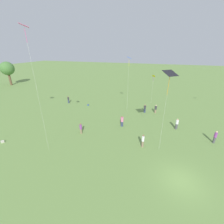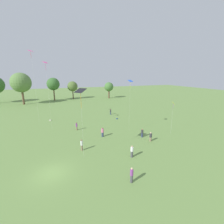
{
  "view_description": "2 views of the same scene",
  "coord_description": "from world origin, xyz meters",
  "px_view_note": "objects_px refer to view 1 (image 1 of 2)",
  "views": [
    {
      "loc": [
        -12.36,
        3.1,
        12.0
      ],
      "look_at": [
        6.01,
        9.12,
        3.71
      ],
      "focal_mm": 24.0,
      "sensor_mm": 36.0,
      "label": 1
    },
    {
      "loc": [
        1.3,
        -17.34,
        11.7
      ],
      "look_at": [
        11.42,
        9.49,
        4.42
      ],
      "focal_mm": 24.0,
      "sensor_mm": 36.0,
      "label": 2
    }
  ],
  "objects_px": {
    "kite_5": "(26,34)",
    "person_6": "(143,141)",
    "person_8": "(68,100)",
    "person_3": "(177,124)",
    "kite_4": "(154,77)",
    "picnic_bag_0": "(2,142)",
    "person_5": "(145,109)",
    "picnic_bag_1": "(88,105)",
    "kite_2": "(170,75)",
    "person_4": "(81,128)",
    "kite_0": "(129,61)",
    "person_1": "(215,137)",
    "person_2": "(156,109)",
    "person_7": "(122,121)"
  },
  "relations": [
    {
      "from": "person_3",
      "to": "person_5",
      "type": "height_order",
      "value": "person_3"
    },
    {
      "from": "kite_2",
      "to": "picnic_bag_1",
      "type": "bearing_deg",
      "value": 147.32
    },
    {
      "from": "person_2",
      "to": "person_7",
      "type": "xyz_separation_m",
      "value": [
        -7.45,
        4.95,
        0.08
      ]
    },
    {
      "from": "kite_0",
      "to": "kite_4",
      "type": "distance_m",
      "value": 9.19
    },
    {
      "from": "person_3",
      "to": "kite_2",
      "type": "bearing_deg",
      "value": -165.18
    },
    {
      "from": "person_4",
      "to": "kite_2",
      "type": "distance_m",
      "value": 14.24
    },
    {
      "from": "kite_0",
      "to": "person_7",
      "type": "bearing_deg",
      "value": -142.6
    },
    {
      "from": "person_1",
      "to": "person_8",
      "type": "xyz_separation_m",
      "value": [
        7.78,
        27.98,
        -0.1
      ]
    },
    {
      "from": "person_3",
      "to": "picnic_bag_1",
      "type": "xyz_separation_m",
      "value": [
        5.21,
        18.22,
        -0.76
      ]
    },
    {
      "from": "kite_4",
      "to": "picnic_bag_0",
      "type": "height_order",
      "value": "kite_4"
    },
    {
      "from": "person_2",
      "to": "person_8",
      "type": "bearing_deg",
      "value": -54.38
    },
    {
      "from": "kite_4",
      "to": "picnic_bag_0",
      "type": "distance_m",
      "value": 29.68
    },
    {
      "from": "person_2",
      "to": "kite_4",
      "type": "distance_m",
      "value": 7.81
    },
    {
      "from": "person_1",
      "to": "kite_4",
      "type": "bearing_deg",
      "value": 129.95
    },
    {
      "from": "person_3",
      "to": "person_6",
      "type": "bearing_deg",
      "value": -179.79
    },
    {
      "from": "person_7",
      "to": "person_8",
      "type": "bearing_deg",
      "value": -109.96
    },
    {
      "from": "person_7",
      "to": "person_1",
      "type": "bearing_deg",
      "value": 92.39
    },
    {
      "from": "kite_5",
      "to": "person_6",
      "type": "bearing_deg",
      "value": -64.42
    },
    {
      "from": "person_5",
      "to": "picnic_bag_1",
      "type": "xyz_separation_m",
      "value": [
        0.03,
        12.6,
        -0.69
      ]
    },
    {
      "from": "person_2",
      "to": "person_3",
      "type": "distance_m",
      "value": 6.68
    },
    {
      "from": "person_2",
      "to": "person_4",
      "type": "relative_size",
      "value": 0.98
    },
    {
      "from": "picnic_bag_0",
      "to": "person_3",
      "type": "bearing_deg",
      "value": -63.4
    },
    {
      "from": "person_5",
      "to": "kite_5",
      "type": "height_order",
      "value": "kite_5"
    },
    {
      "from": "person_4",
      "to": "person_6",
      "type": "height_order",
      "value": "person_6"
    },
    {
      "from": "person_6",
      "to": "picnic_bag_0",
      "type": "xyz_separation_m",
      "value": [
        -5.04,
        18.43,
        -0.79
      ]
    },
    {
      "from": "kite_0",
      "to": "picnic_bag_1",
      "type": "distance_m",
      "value": 13.51
    },
    {
      "from": "person_6",
      "to": "person_8",
      "type": "height_order",
      "value": "person_6"
    },
    {
      "from": "kite_2",
      "to": "kite_4",
      "type": "relative_size",
      "value": 1.51
    },
    {
      "from": "person_4",
      "to": "kite_5",
      "type": "relative_size",
      "value": 0.12
    },
    {
      "from": "person_2",
      "to": "kite_2",
      "type": "xyz_separation_m",
      "value": [
        -12.18,
        -1.13,
        8.58
      ]
    },
    {
      "from": "person_8",
      "to": "kite_4",
      "type": "xyz_separation_m",
      "value": [
        6.06,
        -18.43,
        5.2
      ]
    },
    {
      "from": "person_7",
      "to": "kite_5",
      "type": "xyz_separation_m",
      "value": [
        -9.15,
        7.16,
        12.24
      ]
    },
    {
      "from": "person_5",
      "to": "kite_4",
      "type": "bearing_deg",
      "value": 96.5
    },
    {
      "from": "person_7",
      "to": "person_8",
      "type": "xyz_separation_m",
      "value": [
        7.06,
        14.81,
        -0.08
      ]
    },
    {
      "from": "person_4",
      "to": "kite_0",
      "type": "height_order",
      "value": "kite_0"
    },
    {
      "from": "person_1",
      "to": "person_4",
      "type": "xyz_separation_m",
      "value": [
        -3.45,
        18.48,
        -0.06
      ]
    },
    {
      "from": "person_5",
      "to": "picnic_bag_0",
      "type": "relative_size",
      "value": 3.75
    },
    {
      "from": "person_3",
      "to": "kite_4",
      "type": "xyz_separation_m",
      "value": [
        11.32,
        4.89,
        5.14
      ]
    },
    {
      "from": "picnic_bag_1",
      "to": "kite_4",
      "type": "bearing_deg",
      "value": -65.38
    },
    {
      "from": "person_2",
      "to": "person_6",
      "type": "xyz_separation_m",
      "value": [
        -12.1,
        0.96,
        0.11
      ]
    },
    {
      "from": "person_2",
      "to": "person_7",
      "type": "height_order",
      "value": "person_7"
    },
    {
      "from": "person_8",
      "to": "kite_0",
      "type": "xyz_separation_m",
      "value": [
        -1.16,
        -14.31,
        9.13
      ]
    },
    {
      "from": "person_8",
      "to": "kite_5",
      "type": "bearing_deg",
      "value": 170.07
    },
    {
      "from": "picnic_bag_0",
      "to": "picnic_bag_1",
      "type": "relative_size",
      "value": 1.02
    },
    {
      "from": "person_5",
      "to": "person_8",
      "type": "bearing_deg",
      "value": -166.95
    },
    {
      "from": "person_8",
      "to": "kite_5",
      "type": "xyz_separation_m",
      "value": [
        -16.21,
        -7.65,
        12.32
      ]
    },
    {
      "from": "person_6",
      "to": "person_7",
      "type": "distance_m",
      "value": 6.13
    },
    {
      "from": "person_6",
      "to": "kite_2",
      "type": "bearing_deg",
      "value": -22.55
    },
    {
      "from": "kite_5",
      "to": "picnic_bag_0",
      "type": "height_order",
      "value": "kite_5"
    },
    {
      "from": "picnic_bag_1",
      "to": "kite_0",
      "type": "bearing_deg",
      "value": -96.86
    }
  ]
}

